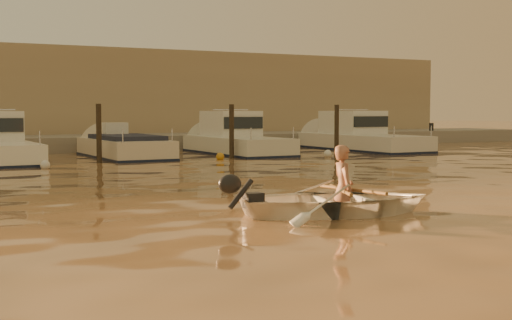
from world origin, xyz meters
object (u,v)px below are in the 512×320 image
person (343,188)px  moored_boat_5 (362,136)px  moored_boat_3 (124,152)px  waterfront_building (31,98)px  moored_boat_4 (237,139)px  dinghy (338,201)px

person → moored_boat_5: moored_boat_5 is taller
moored_boat_3 → moored_boat_5: moored_boat_5 is taller
person → waterfront_building: 27.00m
moored_boat_5 → waterfront_building: size_ratio=0.17×
person → moored_boat_4: bearing=-5.0°
moored_boat_3 → moored_boat_5: 11.00m
person → moored_boat_3: size_ratio=0.24×
dinghy → person: (0.10, -0.03, 0.22)m
moored_boat_3 → moored_boat_4: (4.75, 0.00, 0.40)m
person → moored_boat_4: 16.97m
dinghy → waterfront_building: (-0.16, 26.90, 2.18)m
dinghy → moored_boat_3: 15.94m
moored_boat_4 → moored_boat_5: size_ratio=0.87×
moored_boat_4 → moored_boat_3: bearing=180.0°
moored_boat_5 → dinghy: bearing=-127.5°
moored_boat_3 → person: bearing=-94.0°
person → dinghy: bearing=90.0°
dinghy → waterfront_building: 26.99m
dinghy → moored_boat_5: moored_boat_5 is taller
person → moored_boat_3: 15.96m
person → waterfront_building: size_ratio=0.03×
person → moored_boat_3: bearing=11.3°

